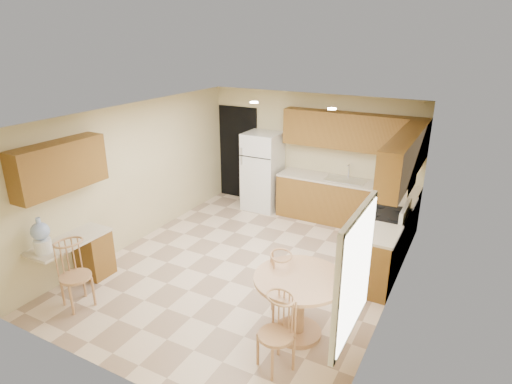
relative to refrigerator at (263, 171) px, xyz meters
The scene contains 30 objects.
floor 2.71m from the refrigerator, 68.40° to the right, with size 5.50×5.50×0.00m, color beige.
ceiling 3.07m from the refrigerator, 68.40° to the right, with size 4.50×5.50×0.02m, color white.
wall_back 1.09m from the refrigerator, 20.23° to the left, with size 4.50×0.02×2.50m, color beige.
wall_front 5.25m from the refrigerator, 79.55° to the right, with size 4.50×0.02×2.50m, color beige.
wall_left 2.76m from the refrigerator, 118.44° to the right, with size 0.02×5.50×2.50m, color beige.
wall_right 4.02m from the refrigerator, 36.87° to the right, with size 0.02×5.50×2.50m, color beige.
doorway 0.89m from the refrigerator, 157.27° to the left, with size 0.90×0.02×2.10m, color black.
base_cab_back 1.87m from the refrigerator, ahead, with size 2.75×0.60×0.87m, color brown.
counter_back 1.83m from the refrigerator, ahead, with size 2.75×0.63×0.04m, color beige.
base_cab_right_a 2.98m from the refrigerator, 10.64° to the right, with size 0.60×0.59×0.87m, color brown.
counter_right_a 2.95m from the refrigerator, 10.64° to the right, with size 0.63×0.59×0.04m, color beige.
base_cab_right_b 3.55m from the refrigerator, 34.59° to the right, with size 0.60×0.80×0.87m, color brown.
counter_right_b 3.52m from the refrigerator, 34.59° to the right, with size 0.63×0.80×0.04m, color beige.
upper_cab_back 2.10m from the refrigerator, ahead, with size 2.75×0.33×0.70m, color brown.
upper_cab_right 3.41m from the refrigerator, 21.41° to the right, with size 0.33×2.42×0.70m, color brown.
upper_cab_left 4.28m from the refrigerator, 105.84° to the right, with size 0.33×1.40×0.70m, color brown.
sink 1.80m from the refrigerator, ahead, with size 0.78×0.44×0.01m, color silver.
range_hood 3.25m from the refrigerator, 22.46° to the right, with size 0.50×0.76×0.14m, color silver.
desk_pedestal 3.89m from the refrigerator, 105.76° to the right, with size 0.48×0.42×0.72m, color brown.
desk_top 4.23m from the refrigerator, 104.36° to the right, with size 0.50×1.20×0.04m, color beige.
window 5.35m from the refrigerator, 53.21° to the right, with size 0.06×1.12×1.30m.
can_light_a 2.09m from the refrigerator, 69.44° to the right, with size 0.14×0.14×0.02m, color white.
can_light_b 2.75m from the refrigerator, 32.96° to the right, with size 0.14×0.14×0.02m, color white.
refrigerator is the anchor object (origin of this frame).
stove 3.14m from the refrigerator, 22.99° to the right, with size 0.65×0.76×1.09m.
dining_table 4.26m from the refrigerator, 56.45° to the right, with size 1.12×1.12×0.83m.
chair_table_a 3.96m from the refrigerator, 58.96° to the right, with size 0.41×0.53×0.93m.
chair_table_b 4.89m from the refrigerator, 61.24° to the right, with size 0.41×0.47×0.92m.
chair_desk 4.57m from the refrigerator, 97.56° to the right, with size 0.43×0.56×0.97m.
water_crock 4.64m from the refrigerator, 103.08° to the right, with size 0.25×0.25×0.52m.
Camera 1 is at (3.06, -5.34, 3.61)m, focal length 30.00 mm.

